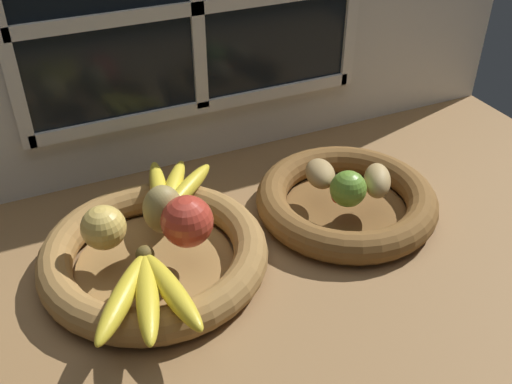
{
  "coord_description": "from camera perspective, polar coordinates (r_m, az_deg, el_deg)",
  "views": [
    {
      "loc": [
        -32.68,
        -69.16,
        63.04
      ],
      "look_at": [
        -0.96,
        0.51,
        9.43
      ],
      "focal_mm": 41.14,
      "sensor_mm": 36.0,
      "label": 1
    }
  ],
  "objects": [
    {
      "name": "back_wall",
      "position": [
        1.1,
        -6.12,
        16.17
      ],
      "size": [
        140.0,
        4.6,
        55.0
      ],
      "color": "silver",
      "rests_on": "ground_plane"
    },
    {
      "name": "fruit_bowl_right",
      "position": [
        1.05,
        8.75,
        -0.82
      ],
      "size": [
        31.89,
        31.89,
        5.43
      ],
      "color": "brown",
      "rests_on": "ground_plane"
    },
    {
      "name": "lime_near",
      "position": [
        0.97,
        8.95,
        0.31
      ],
      "size": [
        6.07,
        6.07,
        6.07
      ],
      "primitive_type": "sphere",
      "color": "olive",
      "rests_on": "fruit_bowl_right"
    },
    {
      "name": "apple_red_right",
      "position": [
        0.88,
        -6.71,
        -2.85
      ],
      "size": [
        7.94,
        7.94,
        7.94
      ],
      "primitive_type": "sphere",
      "color": "#B73828",
      "rests_on": "fruit_bowl_left"
    },
    {
      "name": "banana_bunch_front",
      "position": [
        0.81,
        -10.53,
        -9.61
      ],
      "size": [
        15.27,
        18.68,
        3.09
      ],
      "color": "gold",
      "rests_on": "fruit_bowl_left"
    },
    {
      "name": "ground_plane",
      "position": [
        1.0,
        0.62,
        -5.15
      ],
      "size": [
        140.0,
        90.0,
        3.0
      ],
      "primitive_type": "cube",
      "color": "olive"
    },
    {
      "name": "pear_brown",
      "position": [
        0.91,
        -9.04,
        -1.65
      ],
      "size": [
        6.8,
        6.4,
        8.04
      ],
      "primitive_type": "ellipsoid",
      "rotation": [
        0.0,
        0.0,
        0.1
      ],
      "color": "olive",
      "rests_on": "fruit_bowl_left"
    },
    {
      "name": "apple_golden_left",
      "position": [
        0.9,
        -14.6,
        -3.36
      ],
      "size": [
        6.81,
        6.81,
        6.81
      ],
      "primitive_type": "sphere",
      "color": "#DBB756",
      "rests_on": "fruit_bowl_left"
    },
    {
      "name": "fruit_bowl_left",
      "position": [
        0.93,
        -9.86,
        -6.03
      ],
      "size": [
        35.73,
        35.73,
        5.43
      ],
      "color": "olive",
      "rests_on": "ground_plane"
    },
    {
      "name": "potato_oblong",
      "position": [
        1.02,
        6.26,
        1.8
      ],
      "size": [
        7.0,
        8.69,
        4.09
      ],
      "primitive_type": "ellipsoid",
      "rotation": [
        0.0,
        0.0,
        4.42
      ],
      "color": "#A38451",
      "rests_on": "fruit_bowl_right"
    },
    {
      "name": "banana_bunch_back",
      "position": [
        1.0,
        -8.12,
        0.35
      ],
      "size": [
        13.99,
        17.08,
        2.79
      ],
      "color": "yellow",
      "rests_on": "fruit_bowl_left"
    },
    {
      "name": "potato_small",
      "position": [
        1.01,
        11.69,
        1.1
      ],
      "size": [
        7.85,
        9.03,
        4.98
      ],
      "primitive_type": "ellipsoid",
      "rotation": [
        0.0,
        0.0,
        1.04
      ],
      "color": "tan",
      "rests_on": "fruit_bowl_right"
    },
    {
      "name": "chili_pepper",
      "position": [
        1.02,
        9.79,
        0.51
      ],
      "size": [
        10.67,
        4.53,
        1.95
      ],
      "primitive_type": "cone",
      "rotation": [
        0.0,
        1.57,
        0.25
      ],
      "color": "red",
      "rests_on": "fruit_bowl_right"
    }
  ]
}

